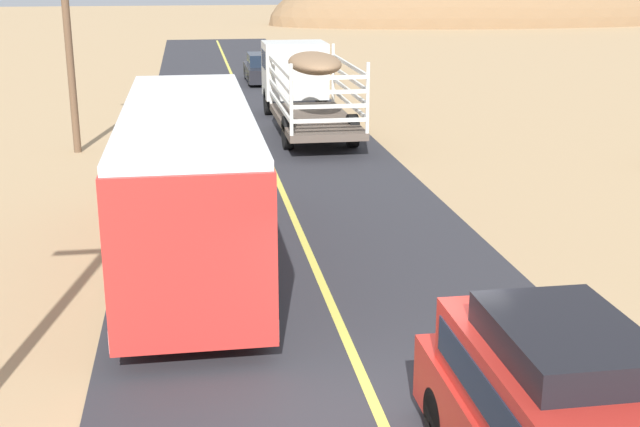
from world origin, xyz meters
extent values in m
plane|color=tan|center=(0.00, 0.00, 0.00)|extent=(240.00, 240.00, 0.00)
cube|color=#2D2D33|center=(0.00, 0.00, 0.01)|extent=(8.00, 120.00, 0.02)
cube|color=#D8CC4C|center=(0.00, 0.00, 0.02)|extent=(0.16, 117.60, 0.00)
cube|color=#B2261E|center=(1.44, -2.23, 1.55)|extent=(1.75, 3.59, 0.80)
cube|color=#192333|center=(1.44, -2.23, 1.57)|extent=(1.79, 3.22, 0.44)
cube|color=black|center=(1.44, -2.18, 2.13)|extent=(1.42, 2.07, 0.36)
cylinder|color=black|center=(0.62, -0.66, 0.40)|extent=(0.26, 0.76, 0.76)
cylinder|color=black|center=(2.26, -0.66, 0.40)|extent=(0.26, 0.76, 0.76)
cube|color=silver|center=(1.89, 23.92, 1.82)|extent=(2.50, 2.20, 2.20)
cube|color=#192333|center=(1.89, 23.92, 2.27)|extent=(2.53, 1.54, 0.70)
cube|color=brown|center=(1.89, 18.52, 0.72)|extent=(2.50, 6.40, 0.24)
cylinder|color=silver|center=(0.70, 21.66, 1.94)|extent=(0.12, 0.12, 2.20)
cylinder|color=silver|center=(3.08, 21.66, 1.94)|extent=(0.12, 0.12, 2.20)
cylinder|color=silver|center=(0.70, 15.38, 1.94)|extent=(0.12, 0.12, 2.20)
cylinder|color=silver|center=(3.08, 15.38, 1.94)|extent=(0.12, 0.12, 2.20)
cube|color=silver|center=(0.68, 18.52, 1.28)|extent=(0.08, 6.30, 0.12)
cube|color=silver|center=(3.10, 18.52, 1.28)|extent=(0.08, 6.30, 0.12)
cube|color=silver|center=(1.89, 15.36, 1.28)|extent=(2.40, 0.08, 0.12)
cube|color=silver|center=(0.68, 18.52, 1.72)|extent=(0.08, 6.30, 0.12)
cube|color=silver|center=(3.10, 18.52, 1.72)|extent=(0.08, 6.30, 0.12)
cube|color=silver|center=(1.89, 15.36, 1.72)|extent=(2.40, 0.08, 0.12)
cube|color=silver|center=(0.68, 18.52, 2.16)|extent=(0.08, 6.30, 0.12)
cube|color=silver|center=(3.10, 18.52, 2.16)|extent=(0.08, 6.30, 0.12)
cube|color=silver|center=(1.89, 15.36, 2.16)|extent=(2.40, 0.08, 0.12)
cube|color=silver|center=(0.68, 18.52, 2.60)|extent=(0.08, 6.30, 0.12)
cube|color=silver|center=(3.10, 18.52, 2.60)|extent=(0.08, 6.30, 0.12)
cube|color=silver|center=(1.89, 15.36, 2.60)|extent=(2.40, 0.08, 0.12)
ellipsoid|color=#8C6B4C|center=(1.89, 18.52, 2.69)|extent=(1.75, 3.84, 0.70)
cylinder|color=black|center=(0.80, 23.92, 0.57)|extent=(0.32, 1.10, 1.10)
cylinder|color=black|center=(2.98, 23.92, 0.57)|extent=(0.32, 1.10, 1.10)
cylinder|color=black|center=(0.80, 17.24, 0.57)|extent=(0.32, 1.10, 1.10)
cylinder|color=black|center=(2.98, 17.24, 0.57)|extent=(0.32, 1.10, 1.10)
cube|color=red|center=(-2.44, 6.74, 1.72)|extent=(2.50, 10.00, 2.70)
cube|color=white|center=(-2.44, 6.74, 3.15)|extent=(2.45, 9.80, 0.16)
cube|color=#192333|center=(-2.44, 6.74, 2.19)|extent=(2.54, 9.20, 0.80)
cube|color=silver|center=(-2.44, 6.74, 0.57)|extent=(2.53, 9.80, 0.36)
cylinder|color=black|center=(-3.54, 9.99, 0.52)|extent=(0.30, 1.00, 1.00)
cylinder|color=black|center=(-1.34, 9.99, 0.52)|extent=(0.30, 1.00, 1.00)
cylinder|color=black|center=(-3.54, 3.49, 0.52)|extent=(0.30, 1.00, 1.00)
cylinder|color=black|center=(-1.34, 3.49, 0.52)|extent=(0.30, 1.00, 1.00)
cube|color=black|center=(1.48, 33.61, 0.53)|extent=(1.80, 4.40, 0.70)
cube|color=#192333|center=(1.48, 33.71, 1.18)|extent=(1.53, 2.20, 0.60)
cylinder|color=black|center=(0.69, 34.93, 0.35)|extent=(0.22, 0.66, 0.66)
cylinder|color=black|center=(2.27, 34.93, 0.35)|extent=(0.22, 0.66, 0.66)
cylinder|color=black|center=(0.69, 32.29, 0.35)|extent=(0.22, 0.66, 0.66)
cylinder|color=black|center=(2.27, 32.29, 0.35)|extent=(0.22, 0.66, 0.66)
cylinder|color=brown|center=(-6.07, 17.91, 4.07)|extent=(0.24, 0.24, 8.14)
ellipsoid|color=olive|center=(29.25, 75.73, 0.00)|extent=(46.83, 17.02, 14.43)
camera|label=1|loc=(-2.35, -9.63, 5.90)|focal=46.57mm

